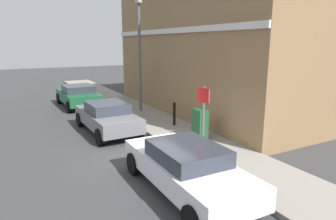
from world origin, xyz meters
The scene contains 10 objects.
ground centered at (0.00, 0.00, 0.00)m, with size 80.00×80.00×0.00m, color #38383A.
sidewalk centered at (2.04, 6.00, 0.07)m, with size 2.32×30.00×0.15m, color gray.
corner_building centered at (7.17, 4.43, 3.83)m, with size 8.04×12.86×7.66m.
car_white centered at (-0.23, -2.75, 0.68)m, with size 1.87×4.33×1.27m.
car_grey centered at (-0.39, 3.29, 0.69)m, with size 1.90×4.11×1.30m.
car_green centered at (-0.29, 9.24, 0.68)m, with size 2.03×4.04×1.29m.
utility_cabinet centered at (2.29, 0.29, 0.68)m, with size 0.46×0.61×1.15m.
bollard_near_cabinet centered at (2.39, 2.42, 0.70)m, with size 0.14×0.14×1.04m.
street_sign centered at (1.18, -1.44, 1.66)m, with size 0.08×0.60×2.30m.
lamppost centered at (2.22, 5.77, 3.30)m, with size 0.20×0.44×5.72m.
Camera 1 is at (-4.01, -8.68, 3.74)m, focal length 31.90 mm.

